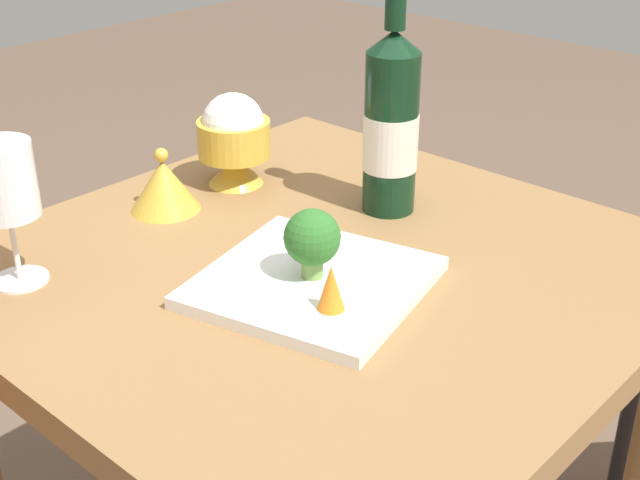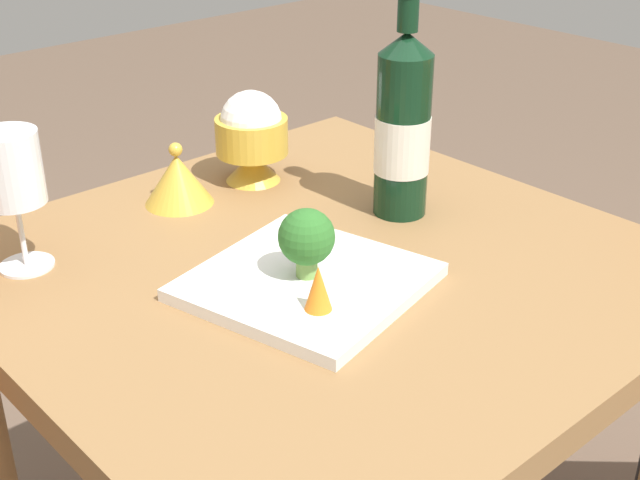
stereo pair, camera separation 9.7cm
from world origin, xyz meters
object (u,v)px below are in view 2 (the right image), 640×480
object	(u,v)px
rice_bowl_lid	(178,179)
broccoli_floret	(307,238)
wine_glass	(11,172)
rice_bowl	(252,135)
carrot_garnish_left	(318,288)
serving_plate	(307,282)
wine_bottle	(403,125)

from	to	relation	value
rice_bowl_lid	broccoli_floret	world-z (taller)	broccoli_floret
rice_bowl_lid	wine_glass	bearing A→B (deg)	97.66
rice_bowl	carrot_garnish_left	size ratio (longest dim) A/B	2.60
wine_glass	serving_plate	distance (m)	0.38
wine_bottle	carrot_garnish_left	size ratio (longest dim) A/B	6.00
rice_bowl	wine_bottle	bearing A→B (deg)	-159.97
broccoli_floret	carrot_garnish_left	distance (m)	0.08
carrot_garnish_left	broccoli_floret	bearing A→B (deg)	-31.77
wine_bottle	rice_bowl	xyz separation A→B (m)	(0.23, 0.08, -0.06)
rice_bowl_lid	serving_plate	bearing A→B (deg)	175.51
wine_bottle	rice_bowl	distance (m)	0.25
serving_plate	broccoli_floret	distance (m)	0.06
serving_plate	carrot_garnish_left	xyz separation A→B (m)	(-0.07, 0.04, 0.04)
wine_bottle	broccoli_floret	world-z (taller)	wine_bottle
carrot_garnish_left	rice_bowl	bearing A→B (deg)	-28.03
rice_bowl_lid	carrot_garnish_left	size ratio (longest dim) A/B	1.83
wine_glass	carrot_garnish_left	world-z (taller)	wine_glass
wine_bottle	broccoli_floret	size ratio (longest dim) A/B	3.81
wine_glass	rice_bowl_lid	size ratio (longest dim) A/B	1.79
rice_bowl	carrot_garnish_left	distance (m)	0.42
rice_bowl	broccoli_floret	size ratio (longest dim) A/B	1.65
wine_bottle	serving_plate	size ratio (longest dim) A/B	1.09
wine_bottle	rice_bowl_lid	size ratio (longest dim) A/B	3.27
serving_plate	carrot_garnish_left	distance (m)	0.08
rice_bowl_lid	serving_plate	xyz separation A→B (m)	(-0.31, 0.02, -0.03)
serving_plate	carrot_garnish_left	bearing A→B (deg)	148.39
wine_glass	broccoli_floret	bearing A→B (deg)	-140.28
wine_glass	rice_bowl	size ratio (longest dim) A/B	1.26
wine_glass	broccoli_floret	xyz separation A→B (m)	(-0.27, -0.23, -0.06)
rice_bowl_lid	serving_plate	world-z (taller)	rice_bowl_lid
wine_glass	rice_bowl_lid	xyz separation A→B (m)	(0.03, -0.25, -0.09)
wine_glass	carrot_garnish_left	xyz separation A→B (m)	(-0.34, -0.19, -0.09)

